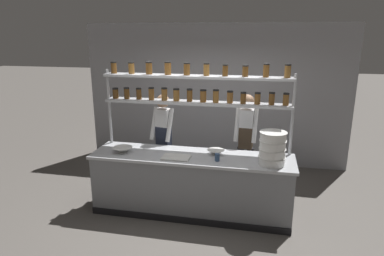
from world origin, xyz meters
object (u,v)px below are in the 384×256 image
(prep_bowl_near_left, at_px, (123,150))
(prep_bowl_center_front, at_px, (216,152))
(container_stack, at_px, (272,148))
(serving_cup_front, at_px, (217,157))
(chef_left, at_px, (164,137))
(cutting_board, at_px, (176,157))
(spice_shelf_unit, at_px, (195,92))
(chef_center, at_px, (246,138))

(prep_bowl_near_left, height_order, prep_bowl_center_front, prep_bowl_near_left)
(container_stack, bearing_deg, serving_cup_front, -178.44)
(chef_left, bearing_deg, serving_cup_front, -24.86)
(prep_bowl_near_left, bearing_deg, cutting_board, -5.19)
(prep_bowl_near_left, bearing_deg, spice_shelf_unit, 22.08)
(chef_left, height_order, serving_cup_front, chef_left)
(spice_shelf_unit, distance_m, prep_bowl_near_left, 1.40)
(chef_center, height_order, container_stack, chef_center)
(spice_shelf_unit, relative_size, serving_cup_front, 26.96)
(prep_bowl_near_left, relative_size, serving_cup_front, 2.78)
(spice_shelf_unit, relative_size, prep_bowl_near_left, 9.70)
(chef_left, distance_m, chef_center, 1.36)
(cutting_board, height_order, prep_bowl_near_left, prep_bowl_near_left)
(spice_shelf_unit, height_order, serving_cup_front, spice_shelf_unit)
(spice_shelf_unit, height_order, prep_bowl_near_left, spice_shelf_unit)
(serving_cup_front, bearing_deg, chef_center, 69.38)
(chef_center, bearing_deg, cutting_board, -130.09)
(chef_center, bearing_deg, prep_bowl_center_front, -116.63)
(container_stack, distance_m, prep_bowl_center_front, 0.87)
(spice_shelf_unit, distance_m, prep_bowl_center_front, 0.95)
(prep_bowl_center_front, bearing_deg, cutting_board, -152.32)
(prep_bowl_center_front, distance_m, serving_cup_front, 0.27)
(cutting_board, height_order, prep_bowl_center_front, prep_bowl_center_front)
(chef_left, bearing_deg, cutting_board, -50.26)
(cutting_board, distance_m, serving_cup_front, 0.60)
(spice_shelf_unit, height_order, chef_center, spice_shelf_unit)
(container_stack, height_order, prep_bowl_center_front, container_stack)
(spice_shelf_unit, distance_m, serving_cup_front, 1.05)
(spice_shelf_unit, bearing_deg, chef_left, 157.18)
(prep_bowl_near_left, xyz_separation_m, serving_cup_front, (1.45, -0.06, 0.01))
(prep_bowl_near_left, height_order, serving_cup_front, serving_cup_front)
(spice_shelf_unit, xyz_separation_m, cutting_board, (-0.18, -0.50, -0.87))
(spice_shelf_unit, bearing_deg, prep_bowl_near_left, -157.92)
(chef_left, relative_size, chef_center, 0.99)
(chef_left, bearing_deg, container_stack, -10.85)
(spice_shelf_unit, distance_m, chef_left, 1.04)
(spice_shelf_unit, bearing_deg, cutting_board, -110.28)
(cutting_board, distance_m, prep_bowl_near_left, 0.85)
(container_stack, bearing_deg, chef_center, 113.97)
(chef_center, xyz_separation_m, prep_bowl_center_front, (-0.40, -0.66, -0.04))
(chef_left, relative_size, container_stack, 3.66)
(chef_center, relative_size, container_stack, 3.69)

